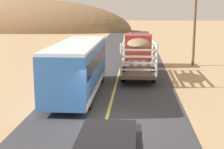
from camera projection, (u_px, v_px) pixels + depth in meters
name	position (u px, v px, depth m)	size (l,w,h in m)	color
ground_plane	(106.00, 122.00, 15.81)	(240.00, 240.00, 0.00)	tan
road_surface	(106.00, 122.00, 15.81)	(8.00, 120.00, 0.02)	#38383D
road_centre_line	(106.00, 122.00, 15.81)	(0.16, 117.60, 0.00)	#D8CC4C
livestock_truck	(138.00, 50.00, 28.28)	(2.53, 9.70, 3.02)	#B2332D
bus	(78.00, 67.00, 20.67)	(2.54, 10.00, 3.21)	#3872C6
power_pole_mid	(195.00, 22.00, 30.18)	(2.20, 0.24, 7.51)	brown
distant_hill	(26.00, 31.00, 75.72)	(48.38, 18.47, 14.17)	olive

